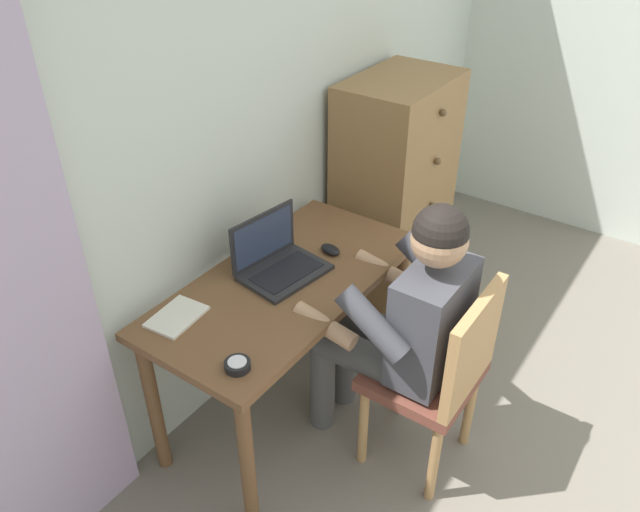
{
  "coord_description": "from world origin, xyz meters",
  "views": [
    {
      "loc": [
        -1.85,
        0.54,
        2.22
      ],
      "look_at": [
        -0.16,
        1.73,
        0.83
      ],
      "focal_mm": 35.04,
      "sensor_mm": 36.0,
      "label": 1
    }
  ],
  "objects": [
    {
      "name": "laptop",
      "position": [
        -0.23,
        1.9,
        0.79
      ],
      "size": [
        0.37,
        0.3,
        0.24
      ],
      "color": "#232326",
      "rests_on": "desk"
    },
    {
      "name": "chair",
      "position": [
        -0.15,
        1.17,
        0.51
      ],
      "size": [
        0.42,
        0.4,
        0.9
      ],
      "color": "brown",
      "rests_on": "ground_plane"
    },
    {
      "name": "notebook_pad",
      "position": [
        -0.69,
        2.01,
        0.74
      ],
      "size": [
        0.22,
        0.17,
        0.01
      ],
      "primitive_type": "cube",
      "rotation": [
        0.0,
        0.0,
        0.1
      ],
      "color": "silver",
      "rests_on": "desk"
    },
    {
      "name": "person_seated",
      "position": [
        -0.15,
        1.35,
        0.69
      ],
      "size": [
        0.53,
        0.59,
        1.21
      ],
      "color": "#4C4C4C",
      "rests_on": "ground_plane"
    },
    {
      "name": "desk",
      "position": [
        -0.26,
        1.83,
        0.62
      ],
      "size": [
        1.23,
        0.6,
        0.73
      ],
      "color": "brown",
      "rests_on": "ground_plane"
    },
    {
      "name": "desk_clock",
      "position": [
        -0.76,
        1.65,
        0.75
      ],
      "size": [
        0.09,
        0.09,
        0.03
      ],
      "color": "black",
      "rests_on": "desk"
    },
    {
      "name": "dresser",
      "position": [
        0.81,
        1.92,
        0.63
      ],
      "size": [
        0.64,
        0.46,
        1.26
      ],
      "color": "olive",
      "rests_on": "ground_plane"
    },
    {
      "name": "wall_back",
      "position": [
        0.0,
        2.2,
        1.25
      ],
      "size": [
        4.8,
        0.05,
        2.5
      ],
      "primitive_type": "cube",
      "color": "silver",
      "rests_on": "ground_plane"
    },
    {
      "name": "computer_mouse",
      "position": [
        0.01,
        1.79,
        0.75
      ],
      "size": [
        0.08,
        0.11,
        0.03
      ],
      "primitive_type": "ellipsoid",
      "rotation": [
        0.0,
        0.0,
        -0.23
      ],
      "color": "black",
      "rests_on": "desk"
    }
  ]
}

